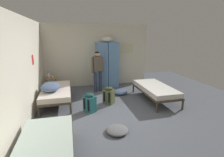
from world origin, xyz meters
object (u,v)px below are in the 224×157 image
water_bottle (48,75)px  backpack_olive (109,96)px  shelf_unit (51,83)px  clothes_pile_denim (120,92)px  person_traveler (98,68)px  backpack_teal (90,103)px  locker_bank (107,64)px  bed_right (155,89)px  bed_left_rear (56,92)px  clothes_pile_grey (117,130)px  bed_left_front (45,150)px  lotion_bottle (53,76)px  bedding_heap (50,87)px

water_bottle → backpack_olive: 2.58m
shelf_unit → clothes_pile_denim: (2.48, -0.85, -0.28)m
person_traveler → backpack_teal: (-0.52, -1.73, -0.68)m
shelf_unit → clothes_pile_denim: size_ratio=1.07×
locker_bank → backpack_teal: locker_bank is taller
bed_right → clothes_pile_denim: 1.31m
bed_right → backpack_teal: backpack_teal is taller
bed_left_rear → clothes_pile_grey: bed_left_rear is taller
bed_left_rear → water_bottle: water_bottle is taller
bed_right → clothes_pile_denim: size_ratio=3.55×
locker_bank → person_traveler: size_ratio=1.33×
bed_left_front → backpack_olive: backpack_olive is taller
lotion_bottle → clothes_pile_denim: 2.61m
bed_left_rear → bedding_heap: size_ratio=2.41×
shelf_unit → backpack_olive: 2.47m
backpack_teal → shelf_unit: bearing=120.5°
water_bottle → clothes_pile_denim: bearing=-18.8°
bedding_heap → bed_right: bearing=-5.8°
bed_left_front → clothes_pile_denim: size_ratio=3.55×
locker_bank → bed_right: bearing=-57.9°
person_traveler → bed_right: bearing=-38.1°
shelf_unit → lotion_bottle: lotion_bottle is taller
water_bottle → backpack_olive: bearing=-39.8°
water_bottle → lotion_bottle: (0.15, -0.06, -0.04)m
person_traveler → clothes_pile_grey: person_traveler is taller
backpack_olive → backpack_teal: bearing=-145.1°
bed_left_rear → lotion_bottle: 1.17m
bed_left_rear → water_bottle: size_ratio=8.01×
bed_left_front → backpack_teal: bearing=64.7°
locker_bank → clothes_pile_grey: (-0.56, -3.57, -0.92)m
shelf_unit → bed_left_front: bearing=-86.5°
bed_right → clothes_pile_denim: bed_right is taller
bed_right → lotion_bottle: bearing=154.1°
water_bottle → backpack_teal: water_bottle is taller
bed_left_rear → bedding_heap: bearing=-129.1°
bed_right → clothes_pile_denim: bearing=139.4°
bed_left_rear → person_traveler: bearing=29.2°
locker_bank → bed_right: locker_bank is taller
bedding_heap → backpack_olive: 1.82m
bed_right → backpack_olive: backpack_olive is taller
locker_bank → person_traveler: bearing=-130.0°
backpack_olive → clothes_pile_denim: backpack_olive is taller
water_bottle → clothes_pile_grey: (1.75, -3.33, -0.62)m
water_bottle → backpack_teal: 2.49m
bed_left_front → backpack_olive: (1.62, 2.51, -0.12)m
bed_right → clothes_pile_grey: (-1.78, -1.63, -0.33)m
bed_left_rear → backpack_olive: (1.62, -0.44, -0.12)m
person_traveler → bed_left_front: bearing=-111.5°
locker_bank → bedding_heap: locker_bank is taller
bed_left_rear → clothes_pile_grey: 2.59m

